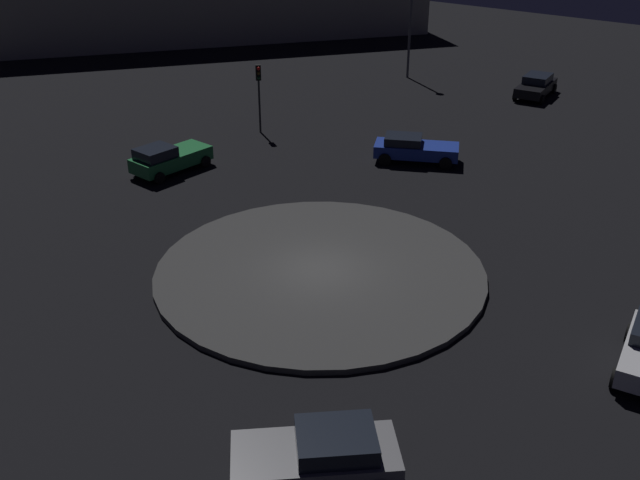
{
  "coord_description": "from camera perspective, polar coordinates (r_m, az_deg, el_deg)",
  "views": [
    {
      "loc": [
        -19.53,
        -15.27,
        14.21
      ],
      "look_at": [
        0.0,
        0.0,
        1.5
      ],
      "focal_mm": 40.76,
      "sensor_mm": 36.0,
      "label": 1
    }
  ],
  "objects": [
    {
      "name": "ground_plane",
      "position": [
        28.57,
        0.0,
        -2.67
      ],
      "size": [
        120.42,
        120.42,
        0.0
      ],
      "primitive_type": "plane",
      "color": "black"
    },
    {
      "name": "roundabout_island",
      "position": [
        28.52,
        0.0,
        -2.48
      ],
      "size": [
        12.95,
        12.95,
        0.22
      ],
      "primitive_type": "cylinder",
      "color": "#383838",
      "rests_on": "ground_plane"
    },
    {
      "name": "car_grey",
      "position": [
        19.5,
        0.03,
        -16.49
      ],
      "size": [
        4.33,
        4.42,
        1.45
      ],
      "rotation": [
        0.0,
        0.0,
        2.33
      ],
      "color": "slate",
      "rests_on": "ground_plane"
    },
    {
      "name": "car_black",
      "position": [
        53.72,
        16.61,
        11.55
      ],
      "size": [
        4.65,
        2.52,
        1.48
      ],
      "rotation": [
        0.0,
        0.0,
        3.27
      ],
      "color": "black",
      "rests_on": "ground_plane"
    },
    {
      "name": "streetlamp_northeast",
      "position": [
        56.04,
        7.18,
        17.9
      ],
      "size": [
        0.57,
        0.57,
        7.87
      ],
      "color": "#4C4C51",
      "rests_on": "ground_plane"
    },
    {
      "name": "car_green",
      "position": [
        38.83,
        -11.83,
        6.31
      ],
      "size": [
        4.33,
        2.15,
        1.54
      ],
      "rotation": [
        0.0,
        0.0,
        -0.05
      ],
      "color": "#1E7238",
      "rests_on": "ground_plane"
    },
    {
      "name": "car_blue",
      "position": [
        39.78,
        7.38,
        7.15
      ],
      "size": [
        3.59,
        4.77,
        1.43
      ],
      "rotation": [
        0.0,
        0.0,
        -1.09
      ],
      "color": "#1E38A5",
      "rests_on": "ground_plane"
    },
    {
      "name": "traffic_light_northeast",
      "position": [
        43.62,
        -4.83,
        12.04
      ],
      "size": [
        0.38,
        0.39,
        4.08
      ],
      "rotation": [
        0.0,
        0.0,
        -2.27
      ],
      "color": "#2D2D2D",
      "rests_on": "ground_plane"
    }
  ]
}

